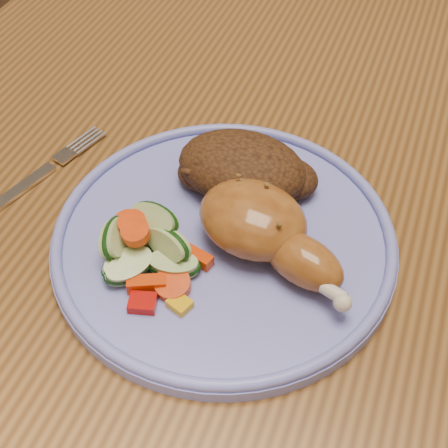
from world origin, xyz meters
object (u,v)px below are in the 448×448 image
object	(u,v)px
chair_far	(374,69)
fork	(30,181)
plate	(224,240)
dining_table	(282,250)

from	to	relation	value
chair_far	fork	size ratio (longest dim) A/B	6.02
plate	fork	world-z (taller)	plate
dining_table	plate	world-z (taller)	plate
chair_far	plate	bearing A→B (deg)	-92.76
fork	chair_far	bearing A→B (deg)	71.58
fork	plate	bearing A→B (deg)	-1.78
plate	fork	bearing A→B (deg)	178.22
chair_far	plate	xyz separation A→B (m)	(-0.03, -0.71, 0.26)
plate	dining_table	bearing A→B (deg)	67.03
dining_table	fork	bearing A→B (deg)	-162.38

